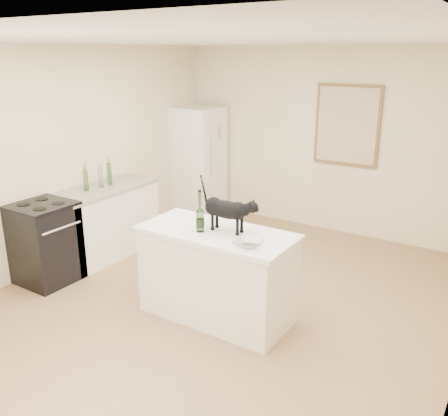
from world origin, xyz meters
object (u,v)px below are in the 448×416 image
stove (46,244)px  glass_bowl (248,243)px  fridge (198,161)px  wine_bottle (200,213)px  black_cat (226,212)px

stove → glass_bowl: glass_bowl is taller
fridge → glass_bowl: size_ratio=6.70×
stove → fridge: (0.00, 2.95, 0.40)m
wine_bottle → stove: bearing=-171.2°
glass_bowl → wine_bottle: bearing=172.9°
fridge → wine_bottle: size_ratio=4.79×
wine_bottle → glass_bowl: 0.59m
stove → black_cat: (2.13, 0.44, 0.64)m
fridge → black_cat: fridge is taller
fridge → wine_bottle: 3.29m
fridge → wine_bottle: fridge is taller
stove → black_cat: 2.27m
fridge → black_cat: size_ratio=3.15×
black_cat → wine_bottle: bearing=-145.9°
stove → fridge: 2.98m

